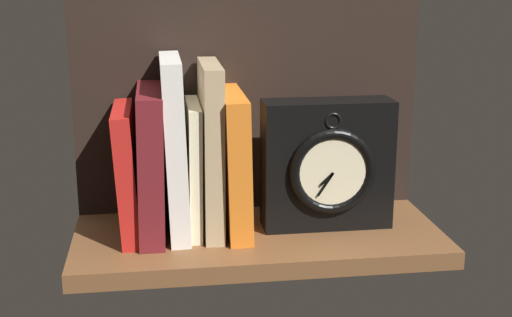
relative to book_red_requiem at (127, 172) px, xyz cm
name	(u,v)px	position (x,y,z in cm)	size (l,w,h in cm)	color
ground_plane	(258,239)	(18.41, -2.18, -10.41)	(52.98, 23.68, 2.50)	brown
back_panel	(248,80)	(18.41, 9.06, 11.24)	(52.98, 1.20, 40.80)	black
book_red_requiem	(127,172)	(0.00, 0.00, 0.00)	(2.56, 15.37, 18.33)	red
book_maroon_dawkins	(151,162)	(3.32, 0.00, 1.25)	(3.49, 16.92, 20.83)	maroon
book_white_catcher	(175,146)	(6.76, 0.00, 3.44)	(2.79, 15.46, 25.21)	silver
book_cream_twain	(194,168)	(9.34, 0.00, 0.22)	(1.77, 12.99, 18.76)	beige
book_tan_shortstories	(211,148)	(11.87, 0.00, 2.99)	(2.69, 14.94, 24.30)	tan
book_orange_pandolfini	(234,162)	(15.14, 0.00, 0.87)	(3.25, 16.85, 20.06)	orange
framed_clock	(327,165)	(28.68, -1.40, 0.23)	(18.83, 7.23, 18.83)	black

